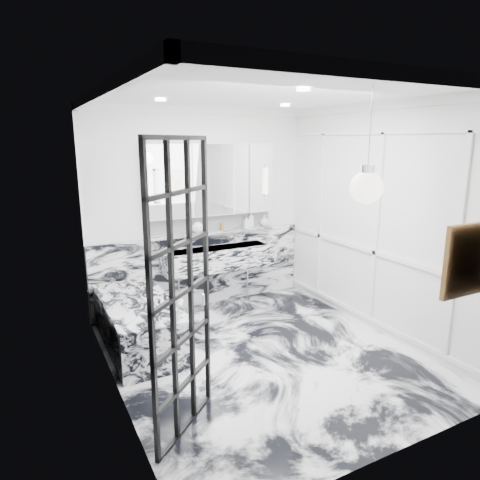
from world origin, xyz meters
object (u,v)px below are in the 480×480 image
trough_sink (218,258)px  bathtub (139,323)px  crittall_door (182,293)px  mirror_cabinet (212,180)px

trough_sink → bathtub: bearing=-153.5°
crittall_door → bathtub: 1.89m
crittall_door → trough_sink: (1.36, 2.31, -0.46)m
bathtub → trough_sink: bearing=26.5°
crittall_door → bathtub: crittall_door is taller
mirror_cabinet → bathtub: 2.20m
crittall_door → bathtub: bearing=47.5°
crittall_door → bathtub: size_ratio=1.44×
trough_sink → mirror_cabinet: bearing=90.0°
mirror_cabinet → bathtub: size_ratio=1.15×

